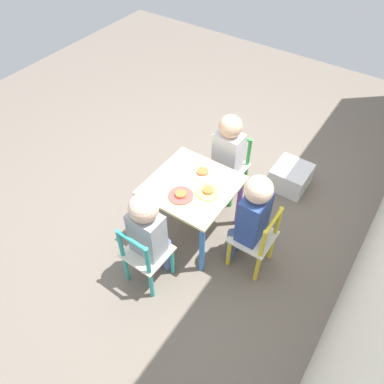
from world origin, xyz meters
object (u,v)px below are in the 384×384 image
(chair_teal, at_px, (145,256))
(plate_right, at_px, (181,195))
(kids_table, at_px, (192,193))
(plate_back, at_px, (208,191))
(child_left, at_px, (227,152))
(storage_bin, at_px, (291,177))
(plate_left, at_px, (202,173))
(chair_green, at_px, (229,167))
(child_right, at_px, (149,230))
(chair_yellow, at_px, (256,240))
(child_back, at_px, (252,214))

(chair_teal, relative_size, plate_right, 3.25)
(kids_table, relative_size, plate_back, 3.45)
(child_left, height_order, plate_right, child_left)
(plate_back, relative_size, plate_right, 0.99)
(child_left, distance_m, storage_bin, 0.66)
(child_left, xyz_separation_m, plate_left, (0.31, -0.01, 0.03))
(chair_green, relative_size, plate_back, 3.28)
(child_right, bearing_deg, plate_back, -105.78)
(chair_teal, height_order, storage_bin, chair_teal)
(chair_teal, height_order, plate_right, chair_teal)
(child_right, relative_size, storage_bin, 2.63)
(chair_green, distance_m, storage_bin, 0.54)
(kids_table, distance_m, chair_yellow, 0.52)
(kids_table, xyz_separation_m, chair_teal, (0.50, -0.01, -0.15))
(child_left, bearing_deg, plate_back, -74.00)
(chair_teal, height_order, plate_left, chair_teal)
(child_back, relative_size, storage_bin, 2.72)
(child_left, relative_size, storage_bin, 2.60)
(plate_right, bearing_deg, chair_teal, -1.96)
(chair_yellow, height_order, plate_right, chair_yellow)
(chair_green, bearing_deg, child_back, -48.11)
(child_left, bearing_deg, kids_table, -90.00)
(child_back, relative_size, plate_right, 4.90)
(plate_right, distance_m, storage_bin, 1.11)
(chair_yellow, xyz_separation_m, child_left, (-0.44, -0.49, 0.20))
(chair_teal, bearing_deg, chair_green, -89.85)
(plate_back, bearing_deg, plate_right, -45.00)
(chair_green, height_order, plate_back, chair_green)
(chair_teal, height_order, child_right, child_right)
(kids_table, distance_m, child_back, 0.44)
(plate_left, bearing_deg, chair_yellow, 75.94)
(plate_right, bearing_deg, child_back, 105.89)
(chair_yellow, bearing_deg, child_right, -49.30)
(chair_green, distance_m, plate_back, 0.56)
(child_back, relative_size, plate_back, 4.94)
(chair_teal, xyz_separation_m, plate_back, (-0.50, 0.14, 0.23))
(child_back, xyz_separation_m, storage_bin, (-0.83, -0.04, -0.38))
(plate_back, xyz_separation_m, storage_bin, (-0.83, 0.28, -0.39))
(chair_green, bearing_deg, child_right, -90.14)
(plate_left, height_order, plate_back, same)
(plate_back, bearing_deg, plate_left, -135.00)
(chair_yellow, distance_m, plate_back, 0.44)
(chair_green, distance_m, chair_yellow, 0.70)
(kids_table, xyz_separation_m, chair_green, (-0.50, 0.01, -0.15))
(chair_yellow, xyz_separation_m, plate_left, (-0.12, -0.50, 0.23))
(child_back, bearing_deg, chair_teal, -42.21)
(chair_yellow, distance_m, child_right, 0.70)
(kids_table, height_order, child_back, child_back)
(child_back, relative_size, child_right, 1.04)
(chair_teal, height_order, plate_back, chair_teal)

